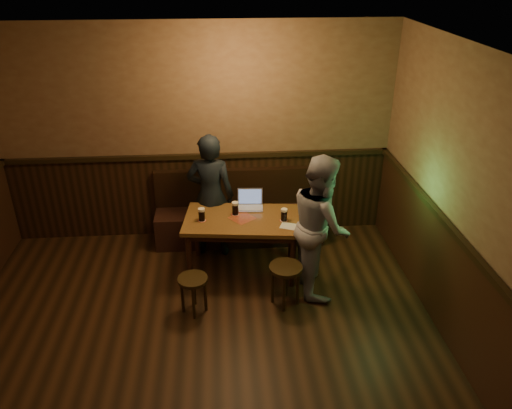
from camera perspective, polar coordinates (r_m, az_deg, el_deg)
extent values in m
cube|color=black|center=(4.69, -6.72, -21.66)|extent=(5.00, 6.00, 0.02)
cube|color=beige|center=(3.19, -9.50, 14.14)|extent=(5.00, 6.00, 0.02)
cube|color=brown|center=(6.47, -6.70, 7.91)|extent=(5.00, 0.02, 2.80)
cube|color=black|center=(6.76, -6.32, 1.01)|extent=(4.98, 0.04, 1.10)
cube|color=black|center=(4.82, 24.78, -13.74)|extent=(0.04, 5.98, 1.10)
cube|color=black|center=(6.50, -6.58, 5.49)|extent=(4.98, 0.06, 0.06)
cube|color=black|center=(4.47, 25.88, -8.09)|extent=(0.06, 5.98, 0.06)
cube|color=black|center=(6.67, -1.87, -2.36)|extent=(2.20, 0.50, 0.45)
cube|color=black|center=(6.63, -2.02, 2.07)|extent=(2.20, 0.10, 0.50)
cube|color=#553718|center=(5.82, -1.59, -1.77)|extent=(1.42, 0.92, 0.05)
cube|color=black|center=(5.86, -1.58, -2.38)|extent=(1.29, 0.79, 0.08)
cube|color=maroon|center=(5.81, -1.60, -1.55)|extent=(0.35, 0.35, 0.00)
cylinder|color=black|center=(5.82, -7.62, -6.21)|extent=(0.07, 0.07, 0.67)
cylinder|color=black|center=(6.33, -6.76, -3.17)|extent=(0.07, 0.07, 0.67)
cylinder|color=black|center=(5.74, 4.22, -6.49)|extent=(0.07, 0.07, 0.67)
cylinder|color=black|center=(6.26, 4.06, -3.39)|extent=(0.07, 0.07, 0.67)
cylinder|color=black|center=(5.34, -7.24, -8.49)|extent=(0.32, 0.32, 0.04)
cylinder|color=black|center=(5.46, -5.81, -10.22)|extent=(0.03, 0.03, 0.41)
cylinder|color=black|center=(5.56, -7.08, -9.50)|extent=(0.03, 0.03, 0.41)
cylinder|color=black|center=(5.47, -8.42, -10.29)|extent=(0.03, 0.03, 0.41)
cylinder|color=black|center=(5.37, -7.16, -11.05)|extent=(0.03, 0.03, 0.41)
cylinder|color=black|center=(5.39, 3.42, -7.25)|extent=(0.43, 0.43, 0.04)
cylinder|color=black|center=(5.52, 4.80, -9.34)|extent=(0.04, 0.04, 0.47)
cylinder|color=black|center=(5.64, 3.48, -8.42)|extent=(0.04, 0.04, 0.47)
cylinder|color=black|center=(5.54, 1.92, -9.14)|extent=(0.04, 0.04, 0.47)
cylinder|color=black|center=(5.42, 3.23, -10.10)|extent=(0.04, 0.04, 0.47)
cylinder|color=#A72914|center=(5.79, -6.19, -1.81)|extent=(0.10, 0.10, 0.00)
cylinder|color=silver|center=(5.79, -6.19, -1.78)|extent=(0.09, 0.09, 0.00)
cylinder|color=black|center=(5.76, -6.22, -1.24)|extent=(0.07, 0.07, 0.12)
cylinder|color=beige|center=(5.73, -6.26, -0.57)|extent=(0.08, 0.08, 0.03)
cylinder|color=#A72914|center=(5.89, -2.37, -1.13)|extent=(0.11, 0.11, 0.00)
cylinder|color=silver|center=(5.89, -2.37, -1.10)|extent=(0.09, 0.09, 0.00)
cylinder|color=black|center=(5.86, -2.38, -0.54)|extent=(0.08, 0.08, 0.13)
cylinder|color=beige|center=(5.83, -2.39, 0.14)|extent=(0.08, 0.08, 0.03)
cylinder|color=#A72914|center=(5.77, 3.20, -1.83)|extent=(0.10, 0.10, 0.00)
cylinder|color=silver|center=(5.77, 3.20, -1.80)|extent=(0.08, 0.08, 0.00)
cylinder|color=black|center=(5.74, 3.22, -1.27)|extent=(0.07, 0.07, 0.12)
cylinder|color=beige|center=(5.70, 3.24, -0.61)|extent=(0.08, 0.08, 0.03)
cube|color=silver|center=(6.02, -0.68, -0.41)|extent=(0.32, 0.23, 0.01)
cube|color=#B2B2B7|center=(6.01, -0.68, -0.33)|extent=(0.29, 0.18, 0.00)
cube|color=silver|center=(6.06, -0.69, 0.96)|extent=(0.31, 0.08, 0.20)
cube|color=#516496|center=(6.06, -0.69, 0.92)|extent=(0.28, 0.07, 0.17)
cube|color=silver|center=(5.65, 3.93, -2.51)|extent=(0.26, 0.22, 0.00)
imported|color=black|center=(6.17, -5.19, 1.00)|extent=(0.64, 0.47, 1.60)
imported|color=gray|center=(5.53, 7.39, -2.31)|extent=(0.63, 0.80, 1.62)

